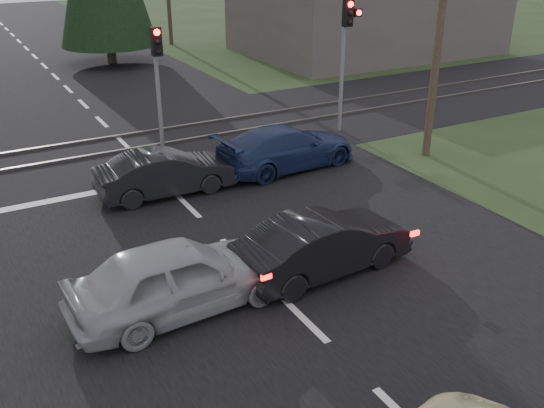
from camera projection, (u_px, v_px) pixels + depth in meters
ground at (305, 320)px, 11.73m from camera, size 120.00×120.00×0.00m
road at (142, 161)px, 19.67m from camera, size 14.00×100.00×0.01m
rail_corridor at (124, 144)px, 21.26m from camera, size 120.00×8.00×0.01m
stop_line at (161, 179)px, 18.24m from camera, size 13.00×0.35×0.00m
rail_near at (131, 149)px, 20.61m from camera, size 120.00×0.12×0.10m
rail_far at (118, 136)px, 21.88m from camera, size 120.00×0.12×0.10m
traffic_signal_right at (347, 41)px, 21.21m from camera, size 0.68×0.48×4.70m
traffic_signal_center at (158, 68)px, 19.48m from camera, size 0.32×0.48×4.10m
utility_pole_near at (442, 7)px, 18.29m from camera, size 1.80×0.26×9.00m
building_right at (366, 17)px, 36.33m from camera, size 14.00×10.00×4.00m
dark_hatchback at (323, 244)px, 13.14m from camera, size 4.16×1.72×1.34m
silver_car at (179, 277)px, 11.78m from camera, size 4.45×1.98×1.49m
blue_sedan at (286, 148)px, 18.90m from camera, size 4.76×2.25×1.34m
dark_car_far at (166, 173)px, 17.03m from camera, size 3.90×1.44×1.27m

